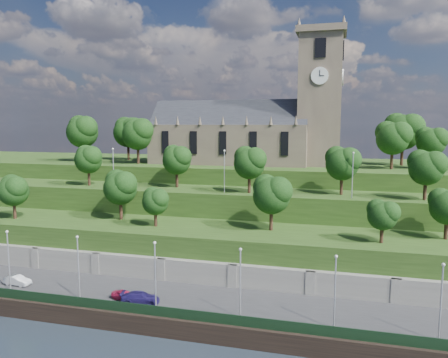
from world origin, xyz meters
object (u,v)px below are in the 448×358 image
(car_middle, at_px, (17,280))
(car_right, at_px, (140,298))
(car_left, at_px, (125,295))
(church, at_px, (253,127))

(car_middle, height_order, car_right, car_right)
(car_left, bearing_deg, car_middle, 100.29)
(car_middle, bearing_deg, car_right, -89.46)
(church, xyz_separation_m, car_middle, (-23.56, -41.34, -19.90))
(car_right, bearing_deg, church, -18.94)
(church, height_order, car_middle, church)
(car_middle, distance_m, car_right, 18.39)
(car_middle, bearing_deg, church, -25.46)
(church, relative_size, car_left, 11.12)
(church, relative_size, car_right, 8.40)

